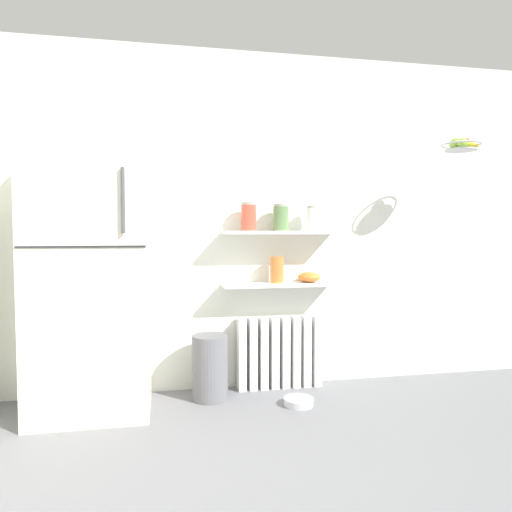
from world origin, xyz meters
The scene contains 14 objects.
ground_plane centered at (0.00, 0.50, 0.00)m, with size 7.04×7.04×0.00m, color slate.
back_wall centered at (0.00, 2.05, 1.30)m, with size 7.04×0.10×2.60m, color silver.
refrigerator centered at (-1.42, 1.69, 0.91)m, with size 0.76×0.65×1.82m.
radiator centered at (-0.05, 1.92, 0.28)m, with size 0.66×0.12×0.55m.
wall_shelf_lower centered at (-0.05, 1.89, 0.81)m, with size 0.89×0.22×0.03m, color white.
wall_shelf_upper centered at (-0.05, 1.89, 1.21)m, with size 0.89×0.22×0.03m, color white.
storage_jar_0 centered at (-0.31, 1.89, 1.33)m, with size 0.11×0.11×0.21m.
storage_jar_1 centered at (-0.05, 1.89, 1.33)m, with size 0.12×0.12×0.20m.
storage_jar_2 centered at (0.20, 1.89, 1.32)m, with size 0.09×0.09×0.19m.
vase centered at (-0.08, 1.89, 0.93)m, with size 0.10×0.10×0.20m, color #CC7033.
shelf_bowl centered at (0.17, 1.89, 0.87)m, with size 0.18×0.18×0.08m, color orange.
trash_bin centered at (-0.61, 1.76, 0.23)m, with size 0.26×0.26×0.47m, color slate.
pet_food_bowl centered at (-0.02, 1.52, 0.03)m, with size 0.21×0.21×0.05m, color #B7B7BC.
hanging_fruit_basket centered at (1.23, 1.55, 1.86)m, with size 0.28×0.28×0.10m.
Camera 1 is at (-0.93, -1.57, 1.22)m, focal length 32.64 mm.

